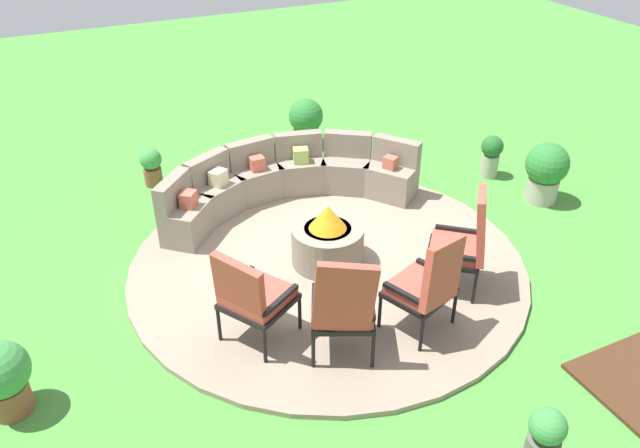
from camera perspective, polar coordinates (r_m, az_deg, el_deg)
ground_plane at (r=7.17m, az=0.68°, el=-3.82°), size 24.00×24.00×0.00m
patio_circle at (r=7.16m, az=0.69°, el=-3.62°), size 4.50×4.50×0.06m
fire_pit at (r=6.98m, az=0.70°, el=-1.52°), size 0.82×0.82×0.73m
curved_stone_bench at (r=8.14m, az=-3.30°, el=3.91°), size 3.47×1.38×0.78m
lounge_chair_front_left at (r=5.81m, az=-6.27°, el=-6.49°), size 0.82×0.83×1.05m
lounge_chair_front_right at (r=5.61m, az=2.16°, el=-7.47°), size 0.77×0.80×1.16m
lounge_chair_back_left at (r=5.97m, az=9.90°, el=-5.40°), size 0.76×0.74×1.10m
lounge_chair_back_right at (r=6.61m, az=13.18°, el=-1.48°), size 0.80×0.83×1.17m
potted_plant_0 at (r=9.25m, az=15.44°, el=6.20°), size 0.31×0.31×0.62m
potted_plant_1 at (r=5.28m, az=19.92°, el=-18.04°), size 0.29×0.29×0.59m
potted_plant_2 at (r=8.75m, az=20.06°, el=4.68°), size 0.56×0.56×0.83m
potted_plant_3 at (r=9.01m, az=-15.21°, el=5.20°), size 0.30×0.30×0.55m
potted_plant_4 at (r=9.89m, az=-1.29°, el=9.51°), size 0.54×0.54×0.76m
potted_plant_5 at (r=5.92m, az=-27.17°, el=-12.33°), size 0.49×0.49×0.72m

